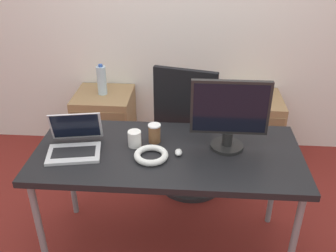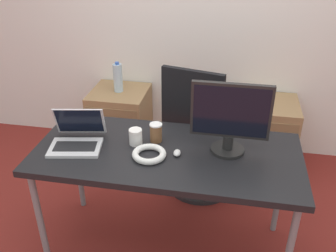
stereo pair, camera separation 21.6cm
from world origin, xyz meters
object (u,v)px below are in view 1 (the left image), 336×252
water_bottle (102,80)px  cabinet_left (106,124)px  monitor (229,115)px  cable_coil (151,155)px  coffee_cup_brown (154,133)px  office_chair (190,143)px  mouse (178,152)px  coffee_cup_white (135,139)px  laptop_center (75,144)px  cabinet_right (250,129)px

water_bottle → cabinet_left: bearing=-90.0°
water_bottle → monitor: (1.01, -1.07, 0.25)m
cable_coil → coffee_cup_brown: bearing=89.4°
office_chair → monitor: 0.85m
monitor → mouse: size_ratio=7.09×
coffee_cup_white → water_bottle: bearing=112.7°
coffee_cup_brown → cable_coil: coffee_cup_brown is taller
monitor → coffee_cup_white: bearing=-177.9°
coffee_cup_white → coffee_cup_brown: 0.13m
cabinet_left → laptop_center: size_ratio=1.83×
office_chair → mouse: office_chair is taller
cabinet_left → coffee_cup_white: (0.46, -1.09, 0.52)m
cabinet_left → mouse: (0.72, -1.17, 0.48)m
cabinet_right → cable_coil: 1.51m
laptop_center → water_bottle: bearing=95.5°
cabinet_left → coffee_cup_white: size_ratio=6.23×
cabinet_right → water_bottle: (-1.32, 0.00, 0.44)m
office_chair → coffee_cup_brown: office_chair is taller
monitor → cabinet_left: bearing=133.3°
laptop_center → cable_coil: bearing=-5.7°
cabinet_left → water_bottle: size_ratio=2.26×
monitor → coffee_cup_brown: bearing=175.4°
office_chair → cabinet_right: 0.73m
office_chair → cabinet_left: office_chair is taller
cabinet_left → water_bottle: water_bottle is taller
office_chair → cable_coil: size_ratio=5.64×
water_bottle → mouse: bearing=-58.3°
monitor → cable_coil: bearing=-161.8°
cabinet_right → mouse: size_ratio=9.74×
water_bottle → cable_coil: size_ratio=1.38×
cabinet_left → monitor: 1.62m
laptop_center → coffee_cup_white: bearing=12.8°
office_chair → cable_coil: office_chair is taller
monitor → coffee_cup_brown: (-0.44, 0.04, -0.16)m
monitor → cable_coil: monitor is taller
coffee_cup_white → cabinet_left: bearing=112.7°
monitor → cable_coil: size_ratio=2.28×
cabinet_right → coffee_cup_brown: coffee_cup_brown is taller
coffee_cup_brown → laptop_center: bearing=-163.7°
cabinet_left → monitor: monitor is taller
cable_coil → cabinet_right: bearing=58.2°
coffee_cup_white → office_chair: bearing=61.6°
monitor → cable_coil: (-0.44, -0.14, -0.20)m
office_chair → laptop_center: size_ratio=3.31×
coffee_cup_white → coffee_cup_brown: bearing=26.1°
cabinet_right → laptop_center: 1.76m
cable_coil → monitor: bearing=18.2°
cable_coil → water_bottle: bearing=115.0°
monitor → coffee_cup_white: 0.58m
office_chair → cabinet_left: (-0.79, 0.48, -0.12)m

